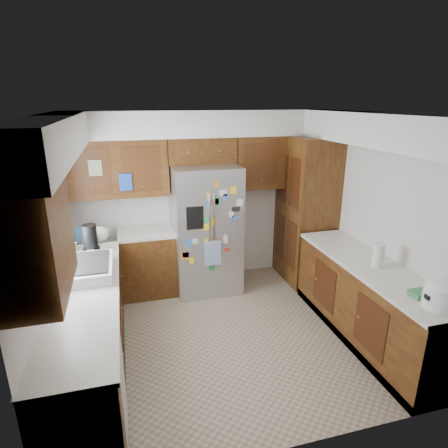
% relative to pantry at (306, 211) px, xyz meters
% --- Properties ---
extents(floor, '(3.60, 3.60, 0.00)m').
position_rel_pantry_xyz_m(floor, '(-1.50, -1.15, -1.07)').
color(floor, tan).
rests_on(floor, ground).
extents(room_shell, '(3.64, 3.24, 2.52)m').
position_rel_pantry_xyz_m(room_shell, '(-1.61, -0.79, 0.75)').
color(room_shell, silver).
rests_on(room_shell, ground).
extents(left_counter_run, '(1.36, 3.20, 0.92)m').
position_rel_pantry_xyz_m(left_counter_run, '(-2.86, -1.12, -0.65)').
color(left_counter_run, '#3D1B0B').
rests_on(left_counter_run, ground).
extents(right_counter_run, '(0.63, 2.25, 0.92)m').
position_rel_pantry_xyz_m(right_counter_run, '(0.00, -1.62, -0.65)').
color(right_counter_run, '#3D1B0B').
rests_on(right_counter_run, ground).
extents(pantry, '(0.60, 0.90, 2.15)m').
position_rel_pantry_xyz_m(pantry, '(0.00, 0.00, 0.00)').
color(pantry, '#3D1B0B').
rests_on(pantry, ground).
extents(fridge, '(0.90, 0.79, 1.80)m').
position_rel_pantry_xyz_m(fridge, '(-1.50, 0.05, -0.17)').
color(fridge, '#A7A7AC').
rests_on(fridge, ground).
extents(bridge_cabinet, '(0.96, 0.34, 0.35)m').
position_rel_pantry_xyz_m(bridge_cabinet, '(-1.50, 0.28, 0.90)').
color(bridge_cabinet, '#3D1B0B').
rests_on(bridge_cabinet, fridge).
extents(fridge_top_items, '(0.60, 0.31, 0.27)m').
position_rel_pantry_xyz_m(fridge_top_items, '(-1.54, 0.26, 1.20)').
color(fridge_top_items, '#2344A3').
rests_on(fridge_top_items, bridge_cabinet).
extents(sink_assembly, '(0.52, 0.70, 0.37)m').
position_rel_pantry_xyz_m(sink_assembly, '(-3.00, -1.05, -0.09)').
color(sink_assembly, silver).
rests_on(sink_assembly, left_counter_run).
extents(left_counter_clutter, '(0.41, 0.77, 0.38)m').
position_rel_pantry_xyz_m(left_counter_clutter, '(-2.97, -0.31, -0.02)').
color(left_counter_clutter, black).
rests_on(left_counter_clutter, left_counter_run).
extents(rice_cooker, '(0.30, 0.29, 0.26)m').
position_rel_pantry_xyz_m(rice_cooker, '(-0.00, -2.53, -0.02)').
color(rice_cooker, white).
rests_on(rice_cooker, right_counter_run).
extents(paper_towel, '(0.12, 0.12, 0.26)m').
position_rel_pantry_xyz_m(paper_towel, '(0.01, -1.67, -0.02)').
color(paper_towel, white).
rests_on(paper_towel, right_counter_run).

